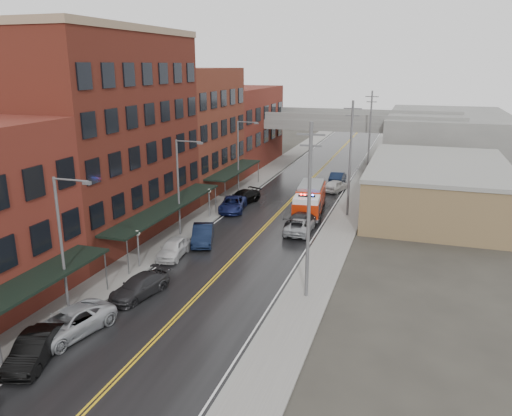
% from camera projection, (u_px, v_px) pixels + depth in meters
% --- Properties ---
extents(ground, '(220.00, 220.00, 0.00)m').
position_uv_depth(ground, '(80.00, 416.00, 22.74)').
color(ground, '#2D2B26').
rests_on(ground, ground).
extents(road, '(11.00, 160.00, 0.02)m').
position_uv_depth(road, '(268.00, 224.00, 50.15)').
color(road, black).
rests_on(road, ground).
extents(sidewalk_left, '(3.00, 160.00, 0.15)m').
position_uv_depth(sidewalk_left, '(202.00, 216.00, 52.30)').
color(sidewalk_left, slate).
rests_on(sidewalk_left, ground).
extents(sidewalk_right, '(3.00, 160.00, 0.15)m').
position_uv_depth(sidewalk_right, '(341.00, 230.00, 47.97)').
color(sidewalk_right, slate).
rests_on(sidewalk_right, ground).
extents(curb_left, '(0.30, 160.00, 0.15)m').
position_uv_depth(curb_left, '(216.00, 218.00, 51.81)').
color(curb_left, gray).
rests_on(curb_left, ground).
extents(curb_right, '(0.30, 160.00, 0.15)m').
position_uv_depth(curb_right, '(324.00, 228.00, 48.46)').
color(curb_right, gray).
rests_on(curb_right, ground).
extents(brick_building_b, '(9.00, 20.00, 18.00)m').
position_uv_depth(brick_building_b, '(106.00, 138.00, 45.20)').
color(brick_building_b, '#572217').
rests_on(brick_building_b, ground).
extents(brick_building_c, '(9.00, 15.00, 15.00)m').
position_uv_depth(brick_building_c, '(190.00, 131.00, 61.61)').
color(brick_building_c, '#602B1C').
rests_on(brick_building_c, ground).
extents(brick_building_far, '(9.00, 20.00, 12.00)m').
position_uv_depth(brick_building_far, '(238.00, 127.00, 78.02)').
color(brick_building_far, maroon).
rests_on(brick_building_far, ground).
extents(tan_building, '(14.00, 22.00, 5.00)m').
position_uv_depth(tan_building, '(437.00, 189.00, 53.85)').
color(tan_building, olive).
rests_on(tan_building, ground).
extents(right_far_block, '(18.00, 30.00, 8.00)m').
position_uv_depth(right_far_block, '(446.00, 138.00, 80.26)').
color(right_far_block, slate).
rests_on(right_far_block, ground).
extents(awning_0, '(2.60, 16.00, 3.09)m').
position_uv_depth(awning_0, '(7.00, 296.00, 27.78)').
color(awning_0, black).
rests_on(awning_0, ground).
extents(awning_1, '(2.60, 18.00, 3.09)m').
position_uv_depth(awning_1, '(167.00, 207.00, 45.15)').
color(awning_1, black).
rests_on(awning_1, ground).
extents(awning_2, '(2.60, 13.00, 3.09)m').
position_uv_depth(awning_2, '(234.00, 170.00, 61.14)').
color(awning_2, black).
rests_on(awning_2, ground).
extents(globe_lamp_1, '(0.44, 0.44, 3.12)m').
position_uv_depth(globe_lamp_1, '(138.00, 240.00, 38.61)').
color(globe_lamp_1, '#59595B').
rests_on(globe_lamp_1, ground).
extents(globe_lamp_2, '(0.44, 0.44, 3.12)m').
position_uv_depth(globe_lamp_2, '(209.00, 196.00, 51.41)').
color(globe_lamp_2, '#59595B').
rests_on(globe_lamp_2, ground).
extents(street_lamp_0, '(2.64, 0.22, 9.00)m').
position_uv_depth(street_lamp_0, '(64.00, 238.00, 30.55)').
color(street_lamp_0, '#59595B').
rests_on(street_lamp_0, ground).
extents(street_lamp_1, '(2.64, 0.22, 9.00)m').
position_uv_depth(street_lamp_1, '(181.00, 182.00, 45.17)').
color(street_lamp_1, '#59595B').
rests_on(street_lamp_1, ground).
extents(street_lamp_2, '(2.64, 0.22, 9.00)m').
position_uv_depth(street_lamp_2, '(240.00, 153.00, 59.79)').
color(street_lamp_2, '#59595B').
rests_on(street_lamp_2, ground).
extents(utility_pole_0, '(1.80, 0.24, 12.00)m').
position_uv_depth(utility_pole_0, '(309.00, 209.00, 32.56)').
color(utility_pole_0, '#59595B').
rests_on(utility_pole_0, ground).
extents(utility_pole_1, '(1.80, 0.24, 12.00)m').
position_uv_depth(utility_pole_1, '(350.00, 157.00, 50.84)').
color(utility_pole_1, '#59595B').
rests_on(utility_pole_1, ground).
extents(utility_pole_2, '(1.80, 0.24, 12.00)m').
position_uv_depth(utility_pole_2, '(370.00, 133.00, 69.12)').
color(utility_pole_2, '#59595B').
rests_on(utility_pole_2, ground).
extents(overpass, '(40.00, 10.00, 7.50)m').
position_uv_depth(overpass, '(327.00, 127.00, 77.74)').
color(overpass, slate).
rests_on(overpass, ground).
extents(fire_truck, '(4.01, 8.63, 3.07)m').
position_uv_depth(fire_truck, '(310.00, 199.00, 52.92)').
color(fire_truck, '#A62107').
rests_on(fire_truck, ground).
extents(parked_car_left_1, '(2.94, 4.92, 1.53)m').
position_uv_depth(parked_car_left_1, '(34.00, 349.00, 26.64)').
color(parked_car_left_1, black).
rests_on(parked_car_left_1, ground).
extents(parked_car_left_2, '(3.81, 6.06, 1.56)m').
position_uv_depth(parked_car_left_2, '(69.00, 323.00, 29.30)').
color(parked_car_left_2, '#A3A6AB').
rests_on(parked_car_left_2, ground).
extents(parked_car_left_3, '(2.94, 5.18, 1.42)m').
position_uv_depth(parked_car_left_3, '(139.00, 286.00, 34.33)').
color(parked_car_left_3, '#272629').
rests_on(parked_car_left_3, ground).
extents(parked_car_left_4, '(2.28, 4.66, 1.53)m').
position_uv_depth(parked_car_left_4, '(173.00, 248.00, 41.34)').
color(parked_car_left_4, silver).
rests_on(parked_car_left_4, ground).
extents(parked_car_left_5, '(3.32, 5.27, 1.64)m').
position_uv_depth(parked_car_left_5, '(203.00, 234.00, 44.52)').
color(parked_car_left_5, black).
rests_on(parked_car_left_5, ground).
extents(parked_car_left_6, '(3.50, 5.83, 1.52)m').
position_uv_depth(parked_car_left_6, '(233.00, 204.00, 54.31)').
color(parked_car_left_6, '#151D4F').
rests_on(parked_car_left_6, ground).
extents(parked_car_left_7, '(3.64, 5.55, 1.50)m').
position_uv_depth(parked_car_left_7, '(242.00, 197.00, 57.21)').
color(parked_car_left_7, black).
rests_on(parked_car_left_7, ground).
extents(parked_car_right_0, '(2.58, 5.27, 1.44)m').
position_uv_depth(parked_car_right_0, '(300.00, 226.00, 47.23)').
color(parked_car_right_0, '#96999E').
rests_on(parked_car_right_0, ground).
extents(parked_car_right_1, '(3.15, 5.85, 1.61)m').
position_uv_depth(parked_car_right_1, '(303.00, 220.00, 48.68)').
color(parked_car_right_1, black).
rests_on(parked_car_right_1, ground).
extents(parked_car_right_2, '(3.05, 4.80, 1.52)m').
position_uv_depth(parked_car_right_2, '(336.00, 186.00, 62.67)').
color(parked_car_right_2, silver).
rests_on(parked_car_right_2, ground).
extents(parked_car_right_3, '(1.74, 4.94, 1.63)m').
position_uv_depth(parked_car_right_3, '(338.00, 178.00, 66.84)').
color(parked_car_right_3, black).
rests_on(parked_car_right_3, ground).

